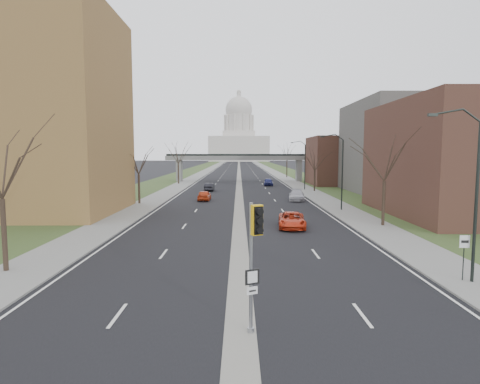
{
  "coord_description": "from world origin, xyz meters",
  "views": [
    {
      "loc": [
        -0.05,
        -13.78,
        6.61
      ],
      "look_at": [
        0.03,
        11.55,
        4.15
      ],
      "focal_mm": 30.0,
      "sensor_mm": 36.0,
      "label": 1
    }
  ],
  "objects_px": {
    "signal_pole_median": "(254,244)",
    "car_left_far": "(209,187)",
    "car_right_far": "(268,182)",
    "car_right_near": "(292,220)",
    "car_right_mid": "(297,195)",
    "speed_limit_sign": "(464,249)",
    "car_left_near": "(204,195)"
  },
  "relations": [
    {
      "from": "signal_pole_median",
      "to": "car_left_near",
      "type": "distance_m",
      "value": 42.33
    },
    {
      "from": "car_left_near",
      "to": "car_right_mid",
      "type": "xyz_separation_m",
      "value": [
        12.98,
        -0.05,
        0.03
      ]
    },
    {
      "from": "car_left_near",
      "to": "car_left_far",
      "type": "height_order",
      "value": "car_left_near"
    },
    {
      "from": "speed_limit_sign",
      "to": "car_right_far",
      "type": "bearing_deg",
      "value": 98.62
    },
    {
      "from": "signal_pole_median",
      "to": "car_left_far",
      "type": "height_order",
      "value": "signal_pole_median"
    },
    {
      "from": "car_left_far",
      "to": "car_right_far",
      "type": "height_order",
      "value": "car_right_far"
    },
    {
      "from": "car_right_near",
      "to": "car_right_far",
      "type": "distance_m",
      "value": 46.6
    },
    {
      "from": "speed_limit_sign",
      "to": "car_right_near",
      "type": "height_order",
      "value": "speed_limit_sign"
    },
    {
      "from": "car_left_near",
      "to": "car_left_far",
      "type": "xyz_separation_m",
      "value": [
        -0.32,
        14.17,
        -0.02
      ]
    },
    {
      "from": "signal_pole_median",
      "to": "speed_limit_sign",
      "type": "xyz_separation_m",
      "value": [
        10.93,
        5.99,
        -1.65
      ]
    },
    {
      "from": "car_right_far",
      "to": "car_left_far",
      "type": "bearing_deg",
      "value": -131.24
    },
    {
      "from": "signal_pole_median",
      "to": "car_left_far",
      "type": "bearing_deg",
      "value": 71.94
    },
    {
      "from": "signal_pole_median",
      "to": "car_right_mid",
      "type": "relative_size",
      "value": 0.94
    },
    {
      "from": "car_left_near",
      "to": "car_right_near",
      "type": "xyz_separation_m",
      "value": [
        9.57,
        -20.75,
        -0.02
      ]
    },
    {
      "from": "car_left_far",
      "to": "car_right_mid",
      "type": "distance_m",
      "value": 19.47
    },
    {
      "from": "speed_limit_sign",
      "to": "car_left_far",
      "type": "bearing_deg",
      "value": 111.99
    },
    {
      "from": "car_left_far",
      "to": "car_right_far",
      "type": "relative_size",
      "value": 0.94
    },
    {
      "from": "speed_limit_sign",
      "to": "car_right_far",
      "type": "height_order",
      "value": "speed_limit_sign"
    },
    {
      "from": "car_right_near",
      "to": "car_right_far",
      "type": "xyz_separation_m",
      "value": [
        1.34,
        46.58,
        0.07
      ]
    },
    {
      "from": "signal_pole_median",
      "to": "car_right_far",
      "type": "distance_m",
      "value": 68.0
    },
    {
      "from": "car_left_near",
      "to": "car_right_mid",
      "type": "distance_m",
      "value": 12.98
    },
    {
      "from": "car_right_near",
      "to": "car_right_mid",
      "type": "distance_m",
      "value": 20.98
    },
    {
      "from": "car_left_near",
      "to": "car_right_mid",
      "type": "height_order",
      "value": "car_right_mid"
    },
    {
      "from": "signal_pole_median",
      "to": "car_left_near",
      "type": "xyz_separation_m",
      "value": [
        -5.41,
        41.9,
        -2.66
      ]
    },
    {
      "from": "car_left_far",
      "to": "car_right_near",
      "type": "bearing_deg",
      "value": 107.69
    },
    {
      "from": "signal_pole_median",
      "to": "car_left_far",
      "type": "xyz_separation_m",
      "value": [
        -5.73,
        56.07,
        -2.68
      ]
    },
    {
      "from": "speed_limit_sign",
      "to": "car_left_near",
      "type": "distance_m",
      "value": 39.47
    },
    {
      "from": "car_right_near",
      "to": "speed_limit_sign",
      "type": "bearing_deg",
      "value": -60.83
    },
    {
      "from": "signal_pole_median",
      "to": "car_right_far",
      "type": "relative_size",
      "value": 1.08
    },
    {
      "from": "speed_limit_sign",
      "to": "car_left_near",
      "type": "bearing_deg",
      "value": 118.06
    },
    {
      "from": "car_right_mid",
      "to": "car_right_far",
      "type": "height_order",
      "value": "car_right_far"
    },
    {
      "from": "car_left_near",
      "to": "car_right_near",
      "type": "distance_m",
      "value": 22.85
    }
  ]
}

